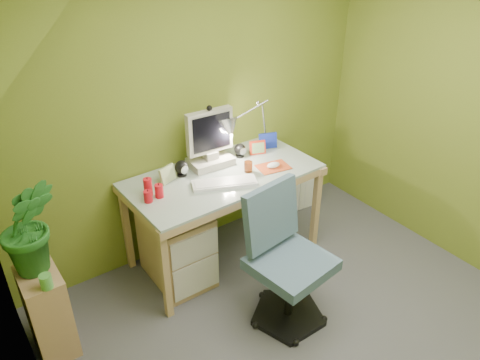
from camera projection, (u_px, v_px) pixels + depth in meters
floor at (326, 352)px, 3.12m from camera, size 3.20×3.20×0.01m
wall_back at (196, 110)px, 3.64m from camera, size 3.20×0.01×2.40m
wall_left at (41, 335)px, 1.71m from camera, size 0.01×3.20×2.40m
slope_ceiling at (174, 134)px, 1.69m from camera, size 1.10×3.20×1.10m
desk at (224, 217)px, 3.79m from camera, size 1.50×0.78×0.79m
monitor at (210, 135)px, 3.58m from camera, size 0.39×0.24×0.52m
speaker_left at (182, 168)px, 3.53m from camera, size 0.12×0.12×0.12m
speaker_right at (240, 150)px, 3.80m from camera, size 0.10×0.10×0.12m
keyboard at (225, 183)px, 3.44m from camera, size 0.50×0.32×0.02m
mousepad at (273, 167)px, 3.67m from camera, size 0.27×0.22×0.01m
mouse at (273, 165)px, 3.67m from camera, size 0.12×0.07×0.04m
amber_tumbler at (248, 167)px, 3.60m from camera, size 0.08×0.08×0.08m
candle_cluster at (151, 189)px, 3.26m from camera, size 0.18×0.16×0.13m
photo_frame_red at (258, 148)px, 3.85m from camera, size 0.13×0.06×0.12m
photo_frame_blue at (268, 141)px, 3.95m from camera, size 0.15×0.07×0.13m
photo_frame_green at (167, 174)px, 3.45m from camera, size 0.14×0.07×0.12m
desk_lamp at (257, 114)px, 3.77m from camera, size 0.61×0.27×0.65m
side_ledge at (48, 312)px, 3.00m from camera, size 0.23×0.36×0.63m
potted_plant at (29, 226)px, 2.74m from camera, size 0.39×0.34×0.64m
green_cup at (46, 281)px, 2.72m from camera, size 0.07×0.07×0.09m
task_chair at (291, 262)px, 3.13m from camera, size 0.63×0.63×1.02m
radiator at (298, 188)px, 4.55m from camera, size 0.42×0.20×0.40m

